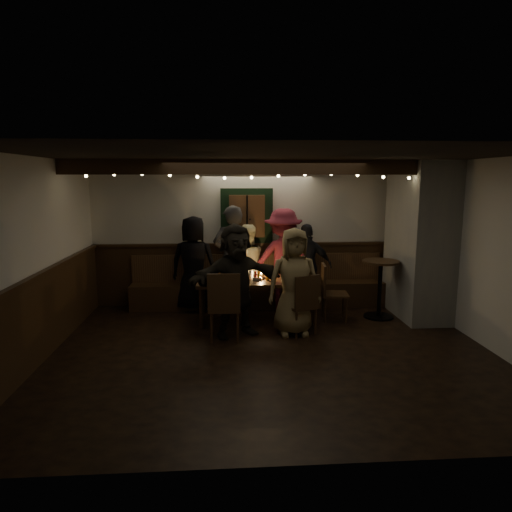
{
  "coord_description": "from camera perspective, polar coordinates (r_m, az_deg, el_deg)",
  "views": [
    {
      "loc": [
        -0.62,
        -5.86,
        2.32
      ],
      "look_at": [
        -0.09,
        1.6,
        1.05
      ],
      "focal_mm": 32.0,
      "sensor_mm": 36.0,
      "label": 1
    }
  ],
  "objects": [
    {
      "name": "person_g",
      "position": [
        6.82,
        4.76,
        -3.23
      ],
      "size": [
        0.82,
        0.56,
        1.61
      ],
      "primitive_type": "imported",
      "rotation": [
        0.0,
        0.0,
        0.06
      ],
      "color": "olive",
      "rests_on": "ground"
    },
    {
      "name": "person_a",
      "position": [
        8.11,
        -7.78,
        -0.96
      ],
      "size": [
        0.9,
        0.67,
        1.68
      ],
      "primitive_type": "imported",
      "rotation": [
        0.0,
        0.0,
        2.96
      ],
      "color": "black",
      "rests_on": "ground"
    },
    {
      "name": "high_top",
      "position": [
        7.93,
        15.24,
        -3.11
      ],
      "size": [
        0.61,
        0.61,
        0.98
      ],
      "color": "black",
      "rests_on": "ground"
    },
    {
      "name": "person_d",
      "position": [
        8.15,
        3.4,
        -0.4
      ],
      "size": [
        1.19,
        0.7,
        1.81
      ],
      "primitive_type": "imported",
      "rotation": [
        0.0,
        0.0,
        3.17
      ],
      "color": "maroon",
      "rests_on": "ground"
    },
    {
      "name": "person_e",
      "position": [
        8.25,
        6.4,
        -1.29
      ],
      "size": [
        0.9,
        0.39,
        1.53
      ],
      "primitive_type": "imported",
      "rotation": [
        0.0,
        0.0,
        3.12
      ],
      "color": "black",
      "rests_on": "ground"
    },
    {
      "name": "dining_table",
      "position": [
        7.47,
        0.09,
        -3.39
      ],
      "size": [
        1.95,
        0.83,
        0.84
      ],
      "color": "black",
      "rests_on": "ground"
    },
    {
      "name": "person_f",
      "position": [
        6.74,
        -2.5,
        -3.05
      ],
      "size": [
        1.63,
        1.02,
        1.68
      ],
      "primitive_type": "imported",
      "rotation": [
        0.0,
        0.0,
        0.36
      ],
      "color": "black",
      "rests_on": "ground"
    },
    {
      "name": "chair_end",
      "position": [
        7.63,
        9.17,
        -4.07
      ],
      "size": [
        0.47,
        0.47,
        0.94
      ],
      "color": "black",
      "rests_on": "ground"
    },
    {
      "name": "person_b",
      "position": [
        8.1,
        -2.97,
        -0.24
      ],
      "size": [
        0.71,
        0.49,
        1.86
      ],
      "primitive_type": "imported",
      "rotation": [
        0.0,
        0.0,
        3.21
      ],
      "color": "#282729",
      "rests_on": "ground"
    },
    {
      "name": "chair_near_right",
      "position": [
        6.84,
        5.94,
        -5.64
      ],
      "size": [
        0.55,
        0.55,
        0.93
      ],
      "color": "black",
      "rests_on": "ground"
    },
    {
      "name": "person_c",
      "position": [
        8.18,
        -1.24,
        -1.34
      ],
      "size": [
        0.87,
        0.76,
        1.52
      ],
      "primitive_type": "imported",
      "rotation": [
        0.0,
        0.0,
        3.42
      ],
      "color": "#F6EEBC",
      "rests_on": "ground"
    },
    {
      "name": "room",
      "position": [
        7.58,
        8.85,
        0.06
      ],
      "size": [
        6.02,
        5.01,
        2.62
      ],
      "color": "black",
      "rests_on": "ground"
    },
    {
      "name": "chair_near_left",
      "position": [
        6.55,
        -3.98,
        -5.86
      ],
      "size": [
        0.48,
        0.48,
        1.02
      ],
      "color": "black",
      "rests_on": "ground"
    }
  ]
}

